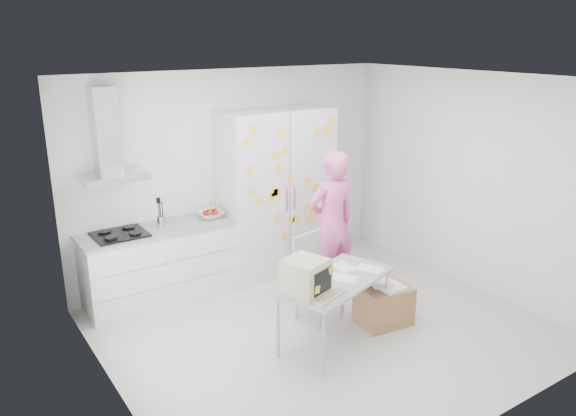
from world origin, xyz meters
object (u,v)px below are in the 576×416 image
person (331,223)px  cardboard_box (384,304)px  desk (317,280)px  chair (314,272)px

person → cardboard_box: (-0.02, -1.00, -0.67)m
person → desk: bearing=48.7°
cardboard_box → person: bearing=88.7°
person → chair: size_ratio=1.83×
person → cardboard_box: 1.21m
desk → chair: desk is taller
desk → cardboard_box: size_ratio=2.42×
person → desk: size_ratio=1.23×
chair → cardboard_box: (0.56, -0.55, -0.33)m
person → cardboard_box: size_ratio=2.98×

